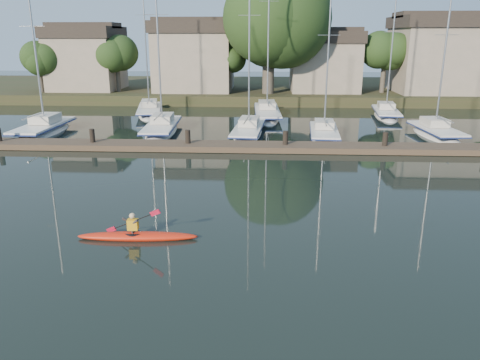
{
  "coord_description": "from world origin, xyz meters",
  "views": [
    {
      "loc": [
        1.73,
        -14.08,
        6.73
      ],
      "look_at": [
        0.77,
        3.8,
        1.2
      ],
      "focal_mm": 35.0,
      "sensor_mm": 36.0,
      "label": 1
    }
  ],
  "objects_px": {
    "kayak": "(137,235)",
    "sailboat_3": "(324,139)",
    "sailboat_1": "(162,134)",
    "sailboat_6": "(267,118)",
    "sailboat_5": "(150,116)",
    "sailboat_4": "(435,139)",
    "sailboat_2": "(248,137)",
    "sailboat_0": "(44,136)",
    "sailboat_7": "(386,118)",
    "dock": "(236,146)"
  },
  "relations": [
    {
      "from": "sailboat_0",
      "to": "sailboat_6",
      "type": "height_order",
      "value": "sailboat_6"
    },
    {
      "from": "sailboat_1",
      "to": "sailboat_7",
      "type": "xyz_separation_m",
      "value": [
        18.09,
        7.99,
        0.01
      ]
    },
    {
      "from": "sailboat_4",
      "to": "sailboat_6",
      "type": "relative_size",
      "value": 0.73
    },
    {
      "from": "sailboat_4",
      "to": "sailboat_7",
      "type": "bearing_deg",
      "value": 94.59
    },
    {
      "from": "sailboat_2",
      "to": "sailboat_3",
      "type": "relative_size",
      "value": 1.18
    },
    {
      "from": "dock",
      "to": "sailboat_4",
      "type": "bearing_deg",
      "value": 19.52
    },
    {
      "from": "sailboat_4",
      "to": "sailboat_7",
      "type": "relative_size",
      "value": 0.97
    },
    {
      "from": "kayak",
      "to": "sailboat_5",
      "type": "distance_m",
      "value": 27.55
    },
    {
      "from": "kayak",
      "to": "dock",
      "type": "xyz_separation_m",
      "value": [
        2.63,
        13.42,
        0.04
      ]
    },
    {
      "from": "kayak",
      "to": "sailboat_6",
      "type": "xyz_separation_m",
      "value": [
        4.55,
        26.08,
        -0.35
      ]
    },
    {
      "from": "kayak",
      "to": "sailboat_2",
      "type": "xyz_separation_m",
      "value": [
        3.2,
        18.16,
        -0.33
      ]
    },
    {
      "from": "sailboat_5",
      "to": "sailboat_6",
      "type": "xyz_separation_m",
      "value": [
        10.59,
        -0.8,
        -0.01
      ]
    },
    {
      "from": "dock",
      "to": "sailboat_4",
      "type": "height_order",
      "value": "sailboat_4"
    },
    {
      "from": "sailboat_1",
      "to": "sailboat_5",
      "type": "relative_size",
      "value": 0.97
    },
    {
      "from": "sailboat_0",
      "to": "sailboat_6",
      "type": "bearing_deg",
      "value": 27.35
    },
    {
      "from": "sailboat_1",
      "to": "sailboat_4",
      "type": "bearing_deg",
      "value": -4.44
    },
    {
      "from": "sailboat_0",
      "to": "sailboat_5",
      "type": "distance_m",
      "value": 10.63
    },
    {
      "from": "kayak",
      "to": "sailboat_7",
      "type": "height_order",
      "value": "sailboat_7"
    },
    {
      "from": "sailboat_5",
      "to": "sailboat_4",
      "type": "bearing_deg",
      "value": -32.58
    },
    {
      "from": "sailboat_6",
      "to": "sailboat_1",
      "type": "bearing_deg",
      "value": -138.52
    },
    {
      "from": "sailboat_1",
      "to": "sailboat_7",
      "type": "relative_size",
      "value": 1.15
    },
    {
      "from": "sailboat_5",
      "to": "sailboat_0",
      "type": "bearing_deg",
      "value": -132.98
    },
    {
      "from": "sailboat_0",
      "to": "sailboat_7",
      "type": "relative_size",
      "value": 1.05
    },
    {
      "from": "sailboat_1",
      "to": "sailboat_3",
      "type": "height_order",
      "value": "sailboat_1"
    },
    {
      "from": "dock",
      "to": "sailboat_4",
      "type": "xyz_separation_m",
      "value": [
        13.72,
        4.86,
        -0.4
      ]
    },
    {
      "from": "sailboat_0",
      "to": "sailboat_1",
      "type": "bearing_deg",
      "value": 6.39
    },
    {
      "from": "kayak",
      "to": "sailboat_3",
      "type": "xyz_separation_m",
      "value": [
        8.48,
        17.55,
        -0.34
      ]
    },
    {
      "from": "dock",
      "to": "sailboat_5",
      "type": "xyz_separation_m",
      "value": [
        -8.67,
        13.45,
        -0.39
      ]
    },
    {
      "from": "sailboat_0",
      "to": "sailboat_1",
      "type": "relative_size",
      "value": 0.92
    },
    {
      "from": "sailboat_1",
      "to": "dock",
      "type": "bearing_deg",
      "value": -45.64
    },
    {
      "from": "dock",
      "to": "sailboat_7",
      "type": "bearing_deg",
      "value": 47.19
    },
    {
      "from": "sailboat_6",
      "to": "sailboat_5",
      "type": "bearing_deg",
      "value": 173.48
    },
    {
      "from": "sailboat_3",
      "to": "sailboat_6",
      "type": "xyz_separation_m",
      "value": [
        -3.93,
        8.53,
        -0.01
      ]
    },
    {
      "from": "sailboat_1",
      "to": "sailboat_4",
      "type": "height_order",
      "value": "sailboat_1"
    },
    {
      "from": "sailboat_0",
      "to": "sailboat_3",
      "type": "height_order",
      "value": "sailboat_0"
    },
    {
      "from": "dock",
      "to": "sailboat_5",
      "type": "relative_size",
      "value": 2.34
    },
    {
      "from": "kayak",
      "to": "sailboat_6",
      "type": "bearing_deg",
      "value": 77.33
    },
    {
      "from": "sailboat_7",
      "to": "sailboat_0",
      "type": "bearing_deg",
      "value": -154.56
    },
    {
      "from": "sailboat_0",
      "to": "sailboat_3",
      "type": "distance_m",
      "value": 20.05
    },
    {
      "from": "sailboat_7",
      "to": "sailboat_2",
      "type": "bearing_deg",
      "value": -137.06
    },
    {
      "from": "sailboat_0",
      "to": "sailboat_4",
      "type": "bearing_deg",
      "value": 1.17
    },
    {
      "from": "sailboat_1",
      "to": "sailboat_6",
      "type": "xyz_separation_m",
      "value": [
        7.7,
        7.36,
        0.0
      ]
    },
    {
      "from": "dock",
      "to": "kayak",
      "type": "bearing_deg",
      "value": -101.1
    },
    {
      "from": "sailboat_5",
      "to": "dock",
      "type": "bearing_deg",
      "value": -68.79
    },
    {
      "from": "kayak",
      "to": "sailboat_0",
      "type": "relative_size",
      "value": 0.33
    },
    {
      "from": "sailboat_0",
      "to": "sailboat_6",
      "type": "distance_m",
      "value": 18.12
    },
    {
      "from": "kayak",
      "to": "sailboat_7",
      "type": "relative_size",
      "value": 0.34
    },
    {
      "from": "sailboat_0",
      "to": "sailboat_3",
      "type": "xyz_separation_m",
      "value": [
        20.05,
        -0.25,
        0.04
      ]
    },
    {
      "from": "kayak",
      "to": "sailboat_0",
      "type": "height_order",
      "value": "sailboat_0"
    },
    {
      "from": "sailboat_1",
      "to": "sailboat_7",
      "type": "distance_m",
      "value": 19.78
    }
  ]
}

